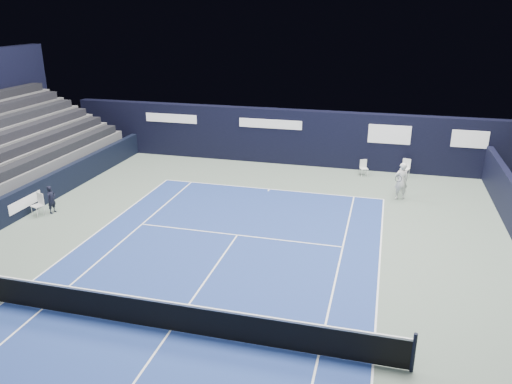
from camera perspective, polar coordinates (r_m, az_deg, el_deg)
ground at (r=16.04m, az=-6.79°, el=-11.43°), size 48.00×48.00×0.00m
court_surface at (r=14.51m, az=-9.74°, el=-15.36°), size 10.97×23.77×0.01m
folding_chair_back_a at (r=27.14m, az=12.19°, el=3.05°), size 0.48×0.50×0.85m
folding_chair_back_b at (r=27.43m, az=16.73°, el=2.79°), size 0.54×0.54×0.96m
line_judge_chair at (r=23.30m, az=-23.58°, el=-1.15°), size 0.54×0.53×0.97m
line_judge at (r=23.30m, az=-22.34°, el=-0.80°), size 0.34×0.48×1.23m
court_markings at (r=14.51m, az=-9.74°, el=-15.34°), size 11.03×23.83×0.00m
tennis_net at (r=14.23m, az=-9.86°, el=-13.70°), size 12.90×0.10×1.10m
back_sponsor_wall at (r=28.45m, az=3.75°, el=6.33°), size 26.00×0.63×3.10m
side_barrier_left at (r=23.53m, az=-25.23°, el=-1.08°), size 0.33×22.00×1.20m
tennis_player at (r=24.04m, az=16.26°, el=1.23°), size 0.75×0.93×1.75m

